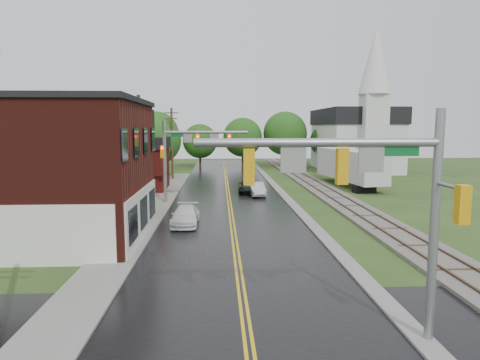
{
  "coord_description": "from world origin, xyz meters",
  "views": [
    {
      "loc": [
        -0.88,
        -10.31,
        6.65
      ],
      "look_at": [
        0.36,
        15.01,
        3.5
      ],
      "focal_mm": 32.0,
      "sensor_mm": 36.0,
      "label": 1
    }
  ],
  "objects": [
    {
      "name": "pickup_white",
      "position": [
        -3.2,
        18.41,
        0.63
      ],
      "size": [
        1.83,
        4.37,
        1.26
      ],
      "primitive_type": "imported",
      "rotation": [
        0.0,
        0.0,
        -0.01
      ],
      "color": "white",
      "rests_on": "ground"
    },
    {
      "name": "sedan_silver",
      "position": [
        2.76,
        30.64,
        0.64
      ],
      "size": [
        1.6,
        3.95,
        1.27
      ],
      "primitive_type": "imported",
      "rotation": [
        0.0,
        0.0,
        0.07
      ],
      "color": "silver",
      "rests_on": "ground"
    },
    {
      "name": "main_road",
      "position": [
        0.0,
        30.0,
        0.0
      ],
      "size": [
        10.0,
        90.0,
        0.02
      ],
      "primitive_type": "cube",
      "color": "black",
      "rests_on": "ground"
    },
    {
      "name": "tree_left_b",
      "position": [
        -17.85,
        31.9,
        5.72
      ],
      "size": [
        7.6,
        7.6,
        9.69
      ],
      "color": "black",
      "rests_on": "ground"
    },
    {
      "name": "semi_trailer",
      "position": [
        13.85,
        36.93,
        2.42
      ],
      "size": [
        4.44,
        13.44,
        4.1
      ],
      "color": "black",
      "rests_on": "ground"
    },
    {
      "name": "suv_dark",
      "position": [
        2.08,
        32.47,
        0.61
      ],
      "size": [
        2.22,
        4.5,
        1.23
      ],
      "primitive_type": "imported",
      "rotation": [
        0.0,
        0.0,
        -0.04
      ],
      "color": "black",
      "rests_on": "ground"
    },
    {
      "name": "brick_building",
      "position": [
        -12.48,
        15.0,
        4.15
      ],
      "size": [
        14.3,
        10.3,
        8.3
      ],
      "color": "#46150F",
      "rests_on": "ground"
    },
    {
      "name": "sidewalk_left",
      "position": [
        -6.2,
        25.0,
        0.0
      ],
      "size": [
        2.4,
        50.0,
        0.12
      ],
      "primitive_type": "cube",
      "color": "gray",
      "rests_on": "ground"
    },
    {
      "name": "utility_pole_c",
      "position": [
        -6.8,
        44.0,
        4.72
      ],
      "size": [
        1.8,
        0.28,
        9.0
      ],
      "color": "#382616",
      "rests_on": "ground"
    },
    {
      "name": "tree_left_e",
      "position": [
        -8.85,
        45.9,
        4.81
      ],
      "size": [
        6.4,
        6.4,
        8.16
      ],
      "color": "black",
      "rests_on": "ground"
    },
    {
      "name": "darkred_building",
      "position": [
        -10.0,
        35.0,
        2.2
      ],
      "size": [
        7.0,
        6.0,
        4.4
      ],
      "primitive_type": "cube",
      "color": "#3F0F0C",
      "rests_on": "ground"
    },
    {
      "name": "curb_right",
      "position": [
        5.4,
        35.0,
        0.0
      ],
      "size": [
        0.8,
        70.0,
        0.12
      ],
      "primitive_type": "cube",
      "color": "gray",
      "rests_on": "ground"
    },
    {
      "name": "traffic_signal_far",
      "position": [
        -3.47,
        27.0,
        4.97
      ],
      "size": [
        7.34,
        0.43,
        7.2
      ],
      "color": "gray",
      "rests_on": "ground"
    },
    {
      "name": "traffic_signal_near",
      "position": [
        3.47,
        2.0,
        4.97
      ],
      "size": [
        7.34,
        0.3,
        7.2
      ],
      "color": "gray",
      "rests_on": "ground"
    },
    {
      "name": "yellow_house",
      "position": [
        -11.0,
        26.0,
        3.2
      ],
      "size": [
        8.0,
        7.0,
        6.4
      ],
      "primitive_type": "cube",
      "color": "tan",
      "rests_on": "ground"
    },
    {
      "name": "railroad",
      "position": [
        10.0,
        35.0,
        0.11
      ],
      "size": [
        3.2,
        80.0,
        0.3
      ],
      "color": "#59544C",
      "rests_on": "ground"
    },
    {
      "name": "utility_pole_b",
      "position": [
        -6.8,
        22.0,
        4.72
      ],
      "size": [
        1.8,
        0.28,
        9.0
      ],
      "color": "#382616",
      "rests_on": "ground"
    },
    {
      "name": "church",
      "position": [
        20.0,
        53.74,
        5.83
      ],
      "size": [
        10.4,
        18.4,
        20.0
      ],
      "color": "silver",
      "rests_on": "ground"
    },
    {
      "name": "tree_left_c",
      "position": [
        -13.85,
        39.9,
        4.51
      ],
      "size": [
        6.0,
        6.0,
        7.65
      ],
      "color": "black",
      "rests_on": "ground"
    },
    {
      "name": "cross_road",
      "position": [
        0.0,
        2.0,
        0.0
      ],
      "size": [
        60.0,
        9.0,
        0.02
      ],
      "primitive_type": "cube",
      "color": "black",
      "rests_on": "ground"
    }
  ]
}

